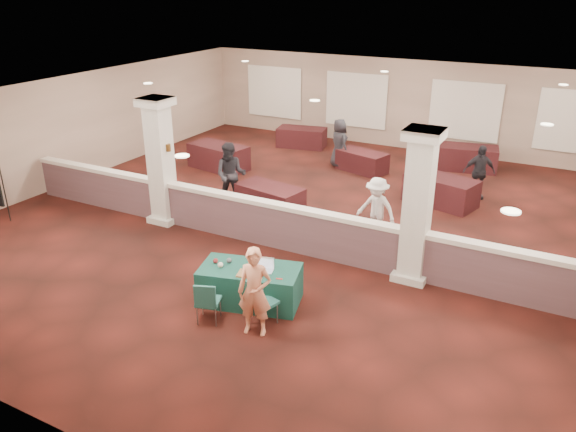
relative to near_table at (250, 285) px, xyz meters
The scene contains 32 objects.
ground 3.91m from the near_table, 97.39° to the left, with size 16.00×16.00×0.00m, color #401510.
wall_back 11.94m from the near_table, 92.42° to the left, with size 16.00×0.04×3.20m, color #846C5B.
wall_front 4.35m from the near_table, 96.90° to the right, with size 16.00×0.04×3.20m, color #846C5B.
wall_left 9.42m from the near_table, 155.56° to the left, with size 0.04×16.00×3.20m, color #846C5B.
ceiling 4.82m from the near_table, 97.39° to the left, with size 16.00×16.00×0.02m, color white.
partition_wall 2.42m from the near_table, 101.97° to the left, with size 15.60×0.28×1.10m.
column_left 4.82m from the near_table, 149.44° to the left, with size 0.72×0.72×3.20m.
column_right 3.67m from the near_table, 43.39° to the left, with size 0.72×0.72×3.20m.
sconce_left 5.16m from the near_table, 151.11° to the left, with size 0.12×0.12×0.18m.
sconce_right 4.70m from the near_table, 147.59° to the left, with size 0.12×0.12×0.18m.
near_table is the anchor object (origin of this frame).
conf_chair_main 0.86m from the near_table, 47.58° to the right, with size 0.55×0.55×0.90m.
conf_chair_side 1.05m from the near_table, 106.89° to the right, with size 0.53×0.53×0.83m.
woman 1.14m from the near_table, 53.72° to the right, with size 0.59×0.39×1.65m, color #D7755D.
far_table_front_left 8.47m from the near_table, 128.32° to the left, with size 1.96×0.98×0.80m, color black.
far_table_front_center 4.58m from the near_table, 114.66° to the left, with size 1.78×0.89×0.72m, color black.
far_table_front_right 7.15m from the near_table, 73.76° to the left, with size 1.92×0.96×0.78m, color black.
far_table_back_left 10.99m from the near_table, 111.27° to the left, with size 1.75×0.88×0.71m, color black.
far_table_back_center 8.63m from the near_table, 96.40° to the left, with size 1.61×0.81×0.65m, color black.
far_table_back_right 10.55m from the near_table, 79.08° to the left, with size 1.91×0.96×0.77m, color black.
attendee_a 5.12m from the near_table, 127.03° to the left, with size 0.86×0.48×1.78m, color black.
attendee_b 4.05m from the near_table, 73.25° to the left, with size 0.99×0.45×1.54m, color white.
attendee_c 8.31m from the near_table, 70.29° to the left, with size 0.91×0.43×1.55m, color black.
attendee_d 8.85m from the near_table, 101.87° to the left, with size 0.79×0.43×1.61m, color black.
laptop_base 0.48m from the near_table, ahead, with size 0.33×0.23×0.02m, color silver.
laptop_screen 0.58m from the near_table, 26.82° to the left, with size 0.33×0.01×0.22m, color silver.
screen_glow 0.57m from the near_table, 25.54° to the left, with size 0.30×0.00×0.19m, color silver.
knitting 0.46m from the near_table, 64.09° to the right, with size 0.40×0.30×0.03m, color #BA6C1D.
yarn_cream 0.70m from the near_table, 155.10° to the right, with size 0.11×0.11×0.11m, color #BEB69D.
yarn_red 0.82m from the near_table, 169.49° to the right, with size 0.10×0.10×0.10m, color #5C121E.
yarn_grey 0.62m from the near_table, behind, with size 0.10×0.10×0.10m, color #444449.
scissors 0.80m from the near_table, ahead, with size 0.12×0.03×0.01m, color #B31313.
Camera 1 is at (5.53, -11.86, 5.80)m, focal length 35.00 mm.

